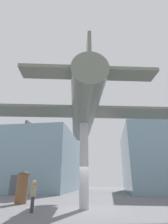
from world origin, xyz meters
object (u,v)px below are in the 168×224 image
object	(u,v)px
support_pylon_central	(84,163)
visitor_person	(33,193)
suspended_airplane	(84,113)
info_kiosk	(22,186)

from	to	relation	value
support_pylon_central	visitor_person	world-z (taller)	support_pylon_central
support_pylon_central	suspended_airplane	size ratio (longest dim) A/B	0.27
visitor_person	info_kiosk	bearing A→B (deg)	29.40
suspended_airplane	info_kiosk	size ratio (longest dim) A/B	8.59
support_pylon_central	visitor_person	size ratio (longest dim) A/B	3.29
suspended_airplane	support_pylon_central	bearing A→B (deg)	-90.00
info_kiosk	suspended_airplane	bearing A→B (deg)	-19.19
suspended_airplane	visitor_person	size ratio (longest dim) A/B	12.26
suspended_airplane	info_kiosk	distance (m)	7.52
support_pylon_central	info_kiosk	world-z (taller)	support_pylon_central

